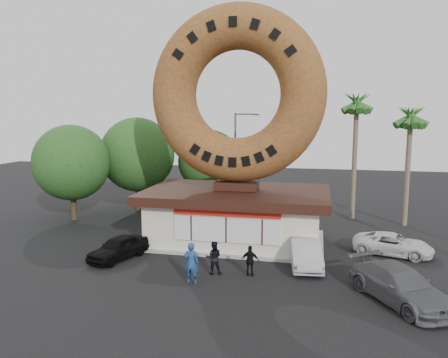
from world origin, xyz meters
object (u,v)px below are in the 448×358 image
street_lamp (237,155)px  car_white (393,244)px  person_right (250,261)px  person_center (214,258)px  giant_donut (237,94)px  car_grey (400,285)px  car_black (118,248)px  car_silver (305,253)px  person_left (191,263)px  donut_shop (236,214)px

street_lamp → car_white: street_lamp is taller
person_right → person_center: bearing=6.7°
giant_donut → car_grey: size_ratio=2.05×
street_lamp → person_right: bearing=-77.0°
car_black → car_silver: car_silver is taller
person_right → street_lamp: bearing=-74.2°
person_right → car_white: size_ratio=0.35×
person_center → car_white: 10.52m
car_white → car_grey: bearing=-171.7°
person_right → car_grey: bearing=168.6°
street_lamp → car_grey: (10.24, -17.25, -3.74)m
car_silver → car_white: car_silver is taller
person_left → person_right: bearing=-146.2°
person_right → car_white: bearing=-143.2°
car_grey → car_black: bearing=138.5°
car_grey → car_white: bearing=52.7°
street_lamp → car_grey: bearing=-59.3°
car_black → car_grey: (14.10, -2.62, 0.11)m
donut_shop → car_white: size_ratio=2.59×
car_black → person_left: bearing=-7.1°
car_silver → donut_shop: bearing=133.4°
car_black → car_white: car_black is taller
donut_shop → person_right: bearing=-72.6°
person_center → giant_donut: bearing=-103.8°
person_center → car_silver: 4.91m
person_center → car_grey: bearing=156.7°
car_silver → giant_donut: bearing=133.3°
car_silver → person_right: bearing=-149.2°
person_right → car_white: person_right is taller
street_lamp → person_left: 17.48m
giant_donut → car_black: size_ratio=2.80×
giant_donut → person_right: bearing=-72.7°
car_grey → car_silver: bearing=106.5°
giant_donut → car_black: (-5.71, -4.63, -8.41)m
car_black → car_silver: size_ratio=0.88×
person_left → street_lamp: bearing=-83.3°
donut_shop → person_right: size_ratio=7.35×
street_lamp → person_right: 16.42m
person_left → giant_donut: bearing=-93.4°
car_silver → car_grey: (4.06, -3.72, 0.04)m
person_left → car_white: 11.87m
person_center → car_white: person_center is taller
giant_donut → street_lamp: 11.15m
person_left → person_right: size_ratio=1.29×
car_white → donut_shop: bearing=100.9°
donut_shop → car_grey: donut_shop is taller
donut_shop → person_right: 5.91m
donut_shop → car_black: size_ratio=2.99×
person_right → car_white: (7.38, 4.98, -0.16)m
person_right → car_black: bearing=-4.5°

